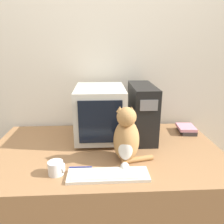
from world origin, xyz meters
name	(u,v)px	position (x,y,z in m)	size (l,w,h in m)	color
wall_back	(103,71)	(0.00, 1.04, 1.25)	(7.00, 0.05, 2.50)	beige
desk	(106,193)	(0.00, 0.49, 0.38)	(1.66, 0.98, 0.76)	#9E7047
crt_monitor	(100,113)	(-0.03, 0.69, 0.97)	(0.37, 0.47, 0.41)	beige
computer_tower	(142,112)	(0.30, 0.70, 0.97)	(0.17, 0.46, 0.42)	black
keyboard	(108,175)	(0.01, 0.15, 0.77)	(0.47, 0.14, 0.02)	silver
cat	(127,138)	(0.13, 0.32, 0.91)	(0.28, 0.27, 0.37)	#B7844C
book_stack	(186,129)	(0.70, 0.76, 0.78)	(0.15, 0.20, 0.06)	#383333
pen	(81,167)	(-0.16, 0.25, 0.76)	(0.14, 0.01, 0.01)	navy
mug	(56,168)	(-0.29, 0.19, 0.80)	(0.10, 0.09, 0.08)	white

